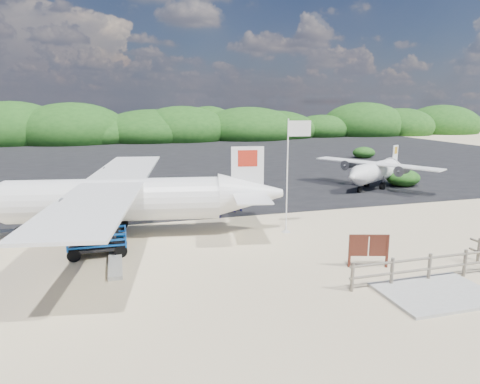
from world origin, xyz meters
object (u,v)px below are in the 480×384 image
object	(u,v)px
baggage_cart	(99,255)
crew_a	(217,203)
aircraft_large	(310,157)
crew_b	(234,195)
aircraft_small	(44,164)
signboard	(367,267)
flagpole	(286,232)

from	to	relation	value
baggage_cart	crew_a	bearing A→B (deg)	36.09
crew_a	aircraft_large	xyz separation A→B (m)	(15.79, 22.23, -0.82)
crew_b	aircraft_small	bearing A→B (deg)	-71.91
aircraft_large	aircraft_small	distance (m)	28.10
signboard	aircraft_large	bearing A→B (deg)	85.18
aircraft_small	crew_a	bearing A→B (deg)	86.03
flagpole	signboard	xyz separation A→B (m)	(1.29, -5.01, 0.00)
baggage_cart	aircraft_large	xyz separation A→B (m)	(21.69, 26.46, 0.00)
baggage_cart	signboard	size ratio (longest dim) A/B	1.55
flagpole	crew_b	distance (m)	4.73
signboard	baggage_cart	bearing A→B (deg)	173.58
signboard	aircraft_large	distance (m)	32.81
signboard	crew_a	bearing A→B (deg)	131.53
flagpole	crew_a	xyz separation A→B (m)	(-2.64, 3.35, 0.82)
flagpole	aircraft_large	xyz separation A→B (m)	(13.16, 25.58, 0.00)
baggage_cart	aircraft_small	size ratio (longest dim) A/B	0.32
flagpole	crew_a	size ratio (longest dim) A/B	3.28
aircraft_small	signboard	bearing A→B (deg)	85.79
baggage_cart	aircraft_small	xyz separation A→B (m)	(-6.28, 29.10, 0.00)
baggage_cart	aircraft_large	world-z (taller)	aircraft_large
crew_b	aircraft_small	distance (m)	27.35
signboard	crew_a	world-z (taller)	crew_a
baggage_cart	crew_a	distance (m)	7.31
flagpole	signboard	size ratio (longest dim) A/B	3.38
aircraft_small	flagpole	bearing A→B (deg)	87.64
crew_b	baggage_cart	bearing A→B (deg)	25.07
signboard	aircraft_small	bearing A→B (deg)	132.25
crew_a	aircraft_small	xyz separation A→B (m)	(-12.19, 24.86, -0.82)
baggage_cart	crew_a	xyz separation A→B (m)	(5.90, 4.23, 0.82)
baggage_cart	crew_b	distance (m)	8.98
signboard	aircraft_small	size ratio (longest dim) A/B	0.21
baggage_cart	crew_a	size ratio (longest dim) A/B	1.51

